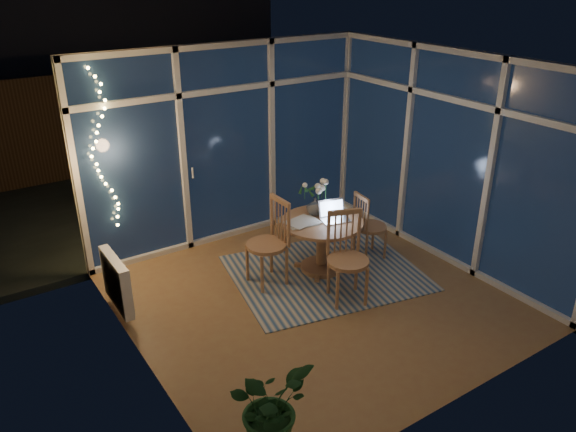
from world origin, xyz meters
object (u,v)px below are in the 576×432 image
object	(u,v)px
dining_table	(321,246)
chair_front	(348,259)
chair_left	(266,243)
laptop	(336,211)
potted_plant	(270,419)
chair_right	(371,225)
flower_vase	(315,206)

from	to	relation	value
dining_table	chair_front	bearing A→B (deg)	-103.09
chair_left	laptop	world-z (taller)	chair_left
dining_table	potted_plant	size ratio (longest dim) A/B	1.30
chair_right	chair_front	bearing A→B (deg)	133.84
chair_right	laptop	distance (m)	0.68
laptop	potted_plant	size ratio (longest dim) A/B	0.44
laptop	chair_right	bearing A→B (deg)	15.23
dining_table	flower_vase	xyz separation A→B (m)	(0.04, 0.20, 0.44)
chair_right	potted_plant	bearing A→B (deg)	134.52
chair_front	laptop	world-z (taller)	chair_front
dining_table	chair_left	world-z (taller)	chair_left
flower_vase	potted_plant	xyz separation A→B (m)	(-2.08, -2.30, -0.40)
chair_front	flower_vase	size ratio (longest dim) A/B	5.00
potted_plant	chair_right	bearing A→B (deg)	36.34
chair_right	potted_plant	xyz separation A→B (m)	(-2.76, -2.03, -0.07)
flower_vase	dining_table	bearing A→B (deg)	-100.67
chair_front	potted_plant	world-z (taller)	chair_front
dining_table	chair_front	size ratio (longest dim) A/B	0.94
chair_left	potted_plant	size ratio (longest dim) A/B	1.40
chair_right	chair_front	xyz separation A→B (m)	(-0.89, -0.64, 0.08)
dining_table	flower_vase	size ratio (longest dim) A/B	4.69
chair_front	flower_vase	xyz separation A→B (m)	(0.20, 0.90, 0.25)
dining_table	laptop	xyz separation A→B (m)	(0.14, -0.08, 0.46)
chair_right	potted_plant	size ratio (longest dim) A/B	1.18
chair_left	chair_right	distance (m)	1.45
chair_front	laptop	distance (m)	0.74
potted_plant	flower_vase	bearing A→B (deg)	47.92
chair_front	laptop	bearing A→B (deg)	84.96
laptop	potted_plant	distance (m)	3.00
flower_vase	chair_front	bearing A→B (deg)	-102.56
flower_vase	potted_plant	distance (m)	3.12
laptop	flower_vase	size ratio (longest dim) A/B	1.58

